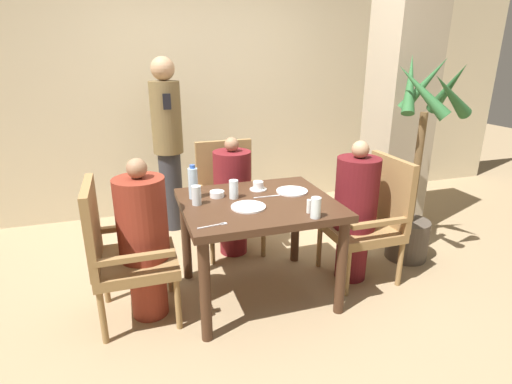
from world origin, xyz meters
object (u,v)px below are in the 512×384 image
chair_left_side (121,250)px  teacup_with_saucer (258,186)px  diner_in_far_chair (233,195)px  chair_far_side (228,194)px  plate_main_right (292,191)px  potted_palm (415,186)px  bowl_small (217,194)px  chair_right_side (371,216)px  diner_in_left_chair (144,239)px  glass_tall_near (196,195)px  glass_tall_mid (316,208)px  standing_host (168,141)px  water_bottle (193,183)px  glass_tall_far (234,189)px  diner_in_right_chair (355,211)px  plate_main_left (248,207)px

chair_left_side → teacup_with_saucer: chair_left_side is taller
chair_left_side → diner_in_far_chair: diner_in_far_chair is taller
chair_far_side → plate_main_right: chair_far_side is taller
potted_palm → teacup_with_saucer: bearing=175.7°
bowl_small → chair_right_side: bearing=-8.2°
diner_in_left_chair → chair_far_side: (0.77, 0.85, -0.06)m
potted_palm → glass_tall_near: (-1.82, -0.07, 0.14)m
plate_main_right → chair_left_side: bearing=-175.1°
chair_right_side → diner_in_far_chair: bearing=142.8°
diner_in_far_chair → teacup_with_saucer: 0.53m
diner_in_left_chair → glass_tall_mid: size_ratio=8.36×
standing_host → diner_in_far_chair: bearing=-57.7°
chair_right_side → water_bottle: bearing=171.8°
standing_host → glass_tall_far: size_ratio=12.78×
glass_tall_near → glass_tall_mid: size_ratio=1.00×
teacup_with_saucer → bowl_small: size_ratio=1.25×
diner_in_right_chair → glass_tall_far: (-0.92, 0.11, 0.23)m
diner_in_far_chair → bowl_small: 0.63m
chair_right_side → glass_tall_mid: size_ratio=7.30×
standing_host → glass_tall_mid: standing_host is taller
standing_host → water_bottle: 1.22m
plate_main_right → glass_tall_near: glass_tall_near is taller
potted_palm → plate_main_left: (-1.51, -0.23, 0.08)m
teacup_with_saucer → chair_left_side: bearing=-167.2°
diner_in_far_chair → plate_main_right: 0.70m
chair_left_side → glass_tall_near: 0.59m
chair_left_side → glass_tall_far: 0.84m
chair_right_side → standing_host: bearing=134.2°
standing_host → bowl_small: size_ratio=16.50×
bowl_small → glass_tall_mid: bearing=-48.5°
standing_host → plate_main_right: (0.74, -1.30, -0.16)m
diner_in_left_chair → plate_main_left: bearing=-8.6°
chair_far_side → bowl_small: bearing=-110.0°
teacup_with_saucer → glass_tall_far: bearing=-150.9°
glass_tall_near → plate_main_left: bearing=-27.4°
diner_in_far_chair → glass_tall_mid: (0.24, -1.09, 0.26)m
teacup_with_saucer → standing_host: bearing=113.9°
glass_tall_mid → diner_in_right_chair: bearing=36.3°
plate_main_left → glass_tall_far: (-0.04, 0.21, 0.06)m
potted_palm → glass_tall_mid: (-1.16, -0.52, 0.14)m
chair_left_side → plate_main_right: chair_left_side is taller
diner_in_far_chair → glass_tall_far: (-0.14, -0.59, 0.26)m
standing_host → plate_main_right: standing_host is taller
bowl_small → glass_tall_mid: glass_tall_mid is taller
glass_tall_mid → glass_tall_far: size_ratio=1.00×
chair_far_side → diner_in_right_chair: bearing=-47.7°
chair_left_side → diner_in_far_chair: bearing=37.2°
plate_main_right → glass_tall_near: 0.71m
chair_right_side → glass_tall_near: (-1.33, 0.06, 0.30)m
glass_tall_mid → glass_tall_far: 0.63m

